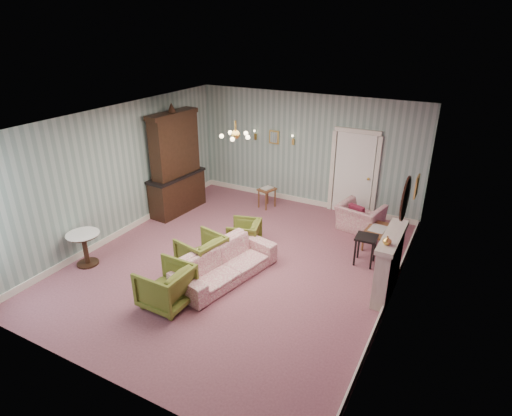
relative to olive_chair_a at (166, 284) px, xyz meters
The scene contains 27 objects.
floor 1.85m from the olive_chair_a, 77.83° to the left, with size 7.00×7.00×0.00m, color #935664.
ceiling 3.08m from the olive_chair_a, 77.83° to the left, with size 7.00×7.00×0.00m, color white.
wall_back 5.38m from the olive_chair_a, 85.86° to the left, with size 6.00×6.00×0.00m, color gray.
wall_front 2.06m from the olive_chair_a, 77.60° to the right, with size 6.00×6.00×0.00m, color gray.
wall_left 3.33m from the olive_chair_a, 146.00° to the left, with size 7.00×7.00×0.00m, color gray.
wall_right 3.95m from the olive_chair_a, 27.59° to the left, with size 7.00×7.00×0.00m, color gray.
wall_right_floral 3.94m from the olive_chair_a, 27.70° to the left, with size 7.00×7.00×0.00m, color #BC5E8E.
door 5.53m from the olive_chair_a, 72.17° to the left, with size 1.12×0.12×2.16m, color white, non-canonical shape.
olive_chair_a is the anchor object (origin of this frame).
olive_chair_b 1.22m from the olive_chair_a, 95.40° to the left, with size 0.77×0.72×0.80m, color olive.
olive_chair_c 2.42m from the olive_chair_a, 86.13° to the left, with size 0.64×0.60×0.66m, color olive.
sofa_chintz 1.28m from the olive_chair_a, 69.77° to the left, with size 2.14×0.63×0.84m, color #A6435F.
wingback_chair 4.88m from the olive_chair_a, 63.93° to the left, with size 0.97×0.63×0.84m, color #A6435F.
dresser 4.09m from the olive_chair_a, 124.77° to the left, with size 0.56×1.62×2.70m, color black, non-canonical shape.
fireplace 3.90m from the olive_chair_a, 33.77° to the left, with size 0.30×1.40×1.16m, color beige, non-canonical shape.
mantel_vase 3.77m from the olive_chair_a, 28.75° to the left, with size 0.15×0.15×0.15m, color gold.
oval_mirror 4.23m from the olive_chair_a, 32.97° to the left, with size 0.04×0.76×0.84m, color white, non-canonical shape.
framed_print 5.00m from the olive_chair_a, 46.38° to the left, with size 0.04×0.34×0.42m, color gold, non-canonical shape.
coffee_table 4.65m from the olive_chair_a, 54.57° to the left, with size 0.46×0.83×0.42m, color brown, non-canonical shape.
side_table_black 3.95m from the olive_chair_a, 47.94° to the left, with size 0.41×0.41×0.62m, color black, non-canonical shape.
pedestal_table 2.29m from the olive_chair_a, behind, with size 0.64×0.64×0.70m, color black, non-canonical shape.
nesting_table 4.55m from the olive_chair_a, 94.54° to the left, with size 0.34×0.43×0.57m, color brown, non-canonical shape.
gilt_mirror_back 5.41m from the olive_chair_a, 95.67° to the left, with size 0.28×0.06×0.36m, color gold, non-canonical shape.
sconce_left 5.47m from the olive_chair_a, 101.60° to the left, with size 0.16×0.12×0.30m, color gold, non-canonical shape.
sconce_right 5.36m from the olive_chair_a, 89.66° to the left, with size 0.16×0.12×0.30m, color gold, non-canonical shape.
chandelier 2.86m from the olive_chair_a, 77.83° to the left, with size 0.56×0.56×0.36m, color gold, non-canonical shape.
burgundy_cushion 4.72m from the olive_chair_a, 63.68° to the left, with size 0.38×0.10×0.38m, color maroon.
Camera 1 is at (3.81, -6.36, 4.52)m, focal length 29.64 mm.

